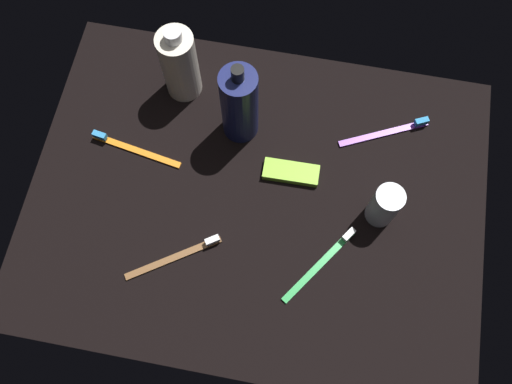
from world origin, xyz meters
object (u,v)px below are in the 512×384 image
object	(u,v)px
deodorant_stick	(385,206)
snack_bar_lime	(291,172)
toothbrush_purple	(389,131)
lotion_bottle	(239,105)
bodywash_bottle	(180,64)
toothbrush_brown	(179,255)
toothbrush_orange	(131,148)
toothbrush_green	(324,260)

from	to	relation	value
deodorant_stick	snack_bar_lime	distance (cm)	18.29
toothbrush_purple	snack_bar_lime	size ratio (longest dim) A/B	1.61
lotion_bottle	deodorant_stick	size ratio (longest dim) A/B	2.07
bodywash_bottle	toothbrush_brown	xyz separation A→B (cm)	(6.90, -33.77, -7.52)
toothbrush_orange	snack_bar_lime	distance (cm)	30.78
deodorant_stick	toothbrush_orange	xyz separation A→B (cm)	(-47.89, 4.34, -4.32)
bodywash_bottle	deodorant_stick	world-z (taller)	bodywash_bottle
toothbrush_green	snack_bar_lime	xyz separation A→B (cm)	(-8.39, 15.46, 0.14)
lotion_bottle	toothbrush_green	distance (cm)	31.52
deodorant_stick	snack_bar_lime	bearing A→B (deg)	163.96
bodywash_bottle	toothbrush_orange	size ratio (longest dim) A/B	1.00
deodorant_stick	toothbrush_green	bearing A→B (deg)	-129.60
deodorant_stick	toothbrush_brown	bearing A→B (deg)	-157.28
toothbrush_purple	snack_bar_lime	xyz separation A→B (cm)	(-17.25, -11.93, 0.14)
lotion_bottle	deodorant_stick	xyz separation A→B (cm)	(28.25, -12.75, -4.04)
toothbrush_green	toothbrush_orange	world-z (taller)	same
deodorant_stick	toothbrush_orange	world-z (taller)	deodorant_stick
toothbrush_green	toothbrush_orange	size ratio (longest dim) A/B	0.86
lotion_bottle	toothbrush_brown	bearing A→B (deg)	-102.14
toothbrush_brown	snack_bar_lime	distance (cm)	25.60
toothbrush_brown	toothbrush_orange	bearing A→B (deg)	126.63
lotion_bottle	snack_bar_lime	size ratio (longest dim) A/B	1.96
lotion_bottle	toothbrush_brown	xyz separation A→B (cm)	(-5.81, -27.01, -8.36)
toothbrush_green	toothbrush_orange	bearing A→B (deg)	159.20
lotion_bottle	snack_bar_lime	bearing A→B (deg)	-35.12
lotion_bottle	toothbrush_purple	bearing A→B (deg)	8.21
bodywash_bottle	snack_bar_lime	world-z (taller)	bodywash_bottle
snack_bar_lime	toothbrush_purple	bearing A→B (deg)	33.56
toothbrush_purple	toothbrush_orange	distance (cm)	49.63
toothbrush_purple	toothbrush_orange	world-z (taller)	same
toothbrush_purple	toothbrush_orange	xyz separation A→B (cm)	(-48.03, -12.51, 0.00)
toothbrush_brown	snack_bar_lime	bearing A→B (deg)	48.54
bodywash_bottle	toothbrush_purple	xyz separation A→B (cm)	(41.10, -2.66, -7.52)
lotion_bottle	toothbrush_brown	size ratio (longest dim) A/B	1.30
toothbrush_green	snack_bar_lime	bearing A→B (deg)	118.51
snack_bar_lime	lotion_bottle	bearing A→B (deg)	143.79
toothbrush_green	toothbrush_orange	distance (cm)	41.90
deodorant_stick	toothbrush_green	world-z (taller)	deodorant_stick
deodorant_stick	toothbrush_green	distance (cm)	14.34
snack_bar_lime	toothbrush_brown	bearing A→B (deg)	-132.55
lotion_bottle	toothbrush_purple	size ratio (longest dim) A/B	1.22
snack_bar_lime	toothbrush_green	bearing A→B (deg)	-62.59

